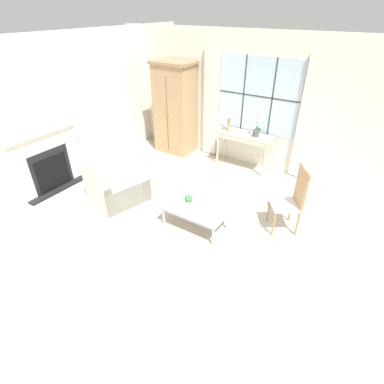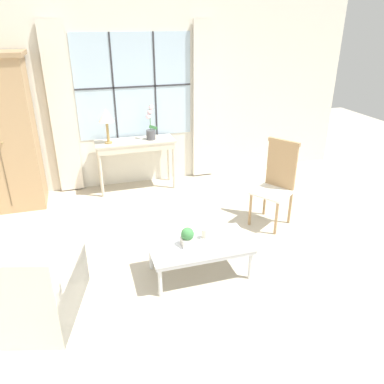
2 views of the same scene
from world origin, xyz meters
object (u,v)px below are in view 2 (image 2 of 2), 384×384
Objects in this scene: table_lamp at (106,117)px; pillar_candle at (205,234)px; armoire at (1,134)px; armchair_upholstered at (29,289)px; potted_orchid at (151,127)px; console_table at (135,146)px; coffee_table at (200,246)px; potted_plant_small at (188,237)px; side_chair_wooden at (277,179)px.

pillar_candle is at bearing -72.28° from table_lamp.
armoire is 1.90× the size of armchair_upholstered.
potted_orchid is at bearing 1.14° from table_lamp.
coffee_table is (0.27, -2.44, -0.37)m from console_table.
pillar_candle is at bearing 19.02° from potted_plant_small.
potted_orchid reaches higher than potted_plant_small.
side_chair_wooden is 1.46m from pillar_candle.
potted_orchid is 2.42m from pillar_candle.
console_table is at bearing 96.29° from coffee_table.
console_table is 9.86× the size of pillar_candle.
console_table is 2.41m from pillar_candle.
side_chair_wooden is at bearing 31.92° from coffee_table.
console_table reaches higher than pillar_candle.
side_chair_wooden is (2.99, 0.96, 0.33)m from armchair_upholstered.
potted_orchid is (0.65, 0.01, -0.21)m from table_lamp.
potted_plant_small is at bearing -179.57° from coffee_table.
armchair_upholstered is 1.77m from pillar_candle.
console_table is 2.26× the size of potted_orchid.
console_table is 1.08× the size of side_chair_wooden.
table_lamp is 2.60× the size of potted_plant_small.
armoire is 3.13m from potted_plant_small.
armchair_upholstered reaches higher than console_table.
table_lamp is at bearing -175.90° from console_table.
armchair_upholstered is at bearing -174.89° from potted_plant_small.
table_lamp is 0.49× the size of coffee_table.
potted_orchid reaches higher than console_table.
potted_plant_small reaches higher than coffee_table.
console_table is 2.48m from coffee_table.
potted_orchid is 0.48× the size of armchair_upholstered.
armchair_upholstered is 1.55m from potted_plant_small.
armchair_upholstered is (-1.00, -2.55, -0.92)m from table_lamp.
armoire is 3.78m from side_chair_wooden.
potted_plant_small is (-1.45, -0.82, -0.13)m from side_chair_wooden.
pillar_candle reaches higher than coffee_table.
console_table is at bearing 176.47° from potted_orchid.
side_chair_wooden is at bearing -38.78° from table_lamp.
pillar_candle is (-1.24, -0.75, -0.18)m from side_chair_wooden.
potted_plant_small is (0.54, -2.42, -0.72)m from table_lamp.
armoire reaches higher than side_chair_wooden.
side_chair_wooden reaches higher than armchair_upholstered.
armoire is 1.87m from console_table.
potted_orchid reaches higher than pillar_candle.
pillar_candle is at bearing -148.83° from side_chair_wooden.
side_chair_wooden reaches higher than potted_plant_small.
armoire is at bearing -177.63° from console_table.
potted_orchid is at bearing 90.39° from coffee_table.
pillar_candle is at bearing -46.48° from armoire.
potted_orchid is 2.48m from potted_plant_small.
potted_orchid is 0.51× the size of coffee_table.
console_table reaches higher than potted_plant_small.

